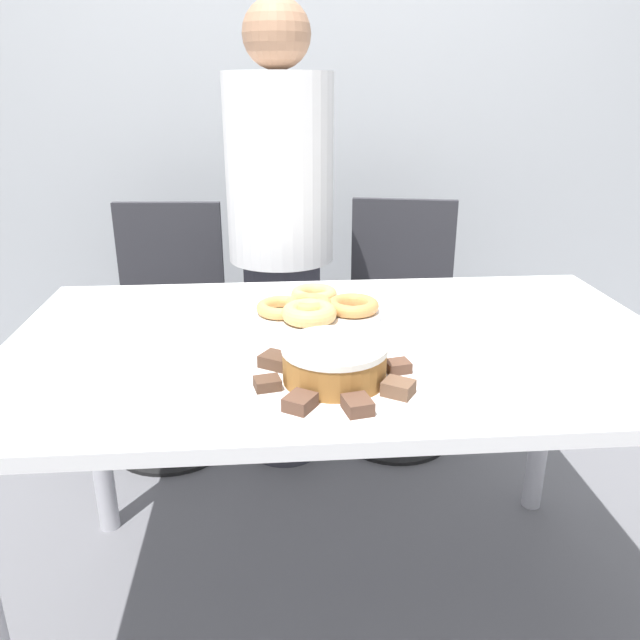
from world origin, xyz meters
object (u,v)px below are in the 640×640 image
office_chair_left (168,336)px  plate_donuts (309,315)px  plate_cake (334,382)px  frosted_cake (334,362)px  office_chair_right (399,329)px  person_standing (281,240)px  napkin (119,322)px

office_chair_left → plate_donuts: office_chair_left is taller
plate_cake → plate_donuts: 0.37m
plate_donuts → frosted_cake: size_ratio=1.78×
office_chair_right → frosted_cake: 1.26m
person_standing → plate_cake: (0.08, -1.01, -0.04)m
office_chair_right → napkin: size_ratio=5.03×
plate_cake → napkin: plate_cake is taller
person_standing → frosted_cake: person_standing is taller
person_standing → frosted_cake: bearing=-85.7°
plate_cake → frosted_cake: frosted_cake is taller
person_standing → office_chair_right: person_standing is taller
plate_donuts → napkin: size_ratio=1.95×
plate_cake → plate_donuts: bearing=93.7°
office_chair_left → person_standing: bearing=-12.3°
person_standing → office_chair_right: bearing=15.6°
plate_donuts → napkin: plate_donuts is taller
office_chair_right → plate_cake: (-0.37, -1.14, 0.35)m
plate_donuts → frosted_cake: bearing=-86.3°
office_chair_right → plate_donuts: office_chair_right is taller
office_chair_right → plate_cake: bearing=-95.6°
plate_cake → napkin: 0.60m
plate_donuts → person_standing: bearing=94.7°
office_chair_left → office_chair_right: same height
napkin → plate_donuts: bearing=1.5°
plate_cake → frosted_cake: bearing=180.0°
person_standing → office_chair_right: (0.44, 0.12, -0.38)m
person_standing → office_chair_left: (-0.43, 0.13, -0.38)m
office_chair_left → plate_cake: (0.50, -1.14, 0.35)m
office_chair_right → plate_cake: size_ratio=2.65×
office_chair_left → plate_donuts: (0.48, -0.77, 0.35)m
plate_cake → person_standing: bearing=94.3°
plate_donuts → napkin: 0.45m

